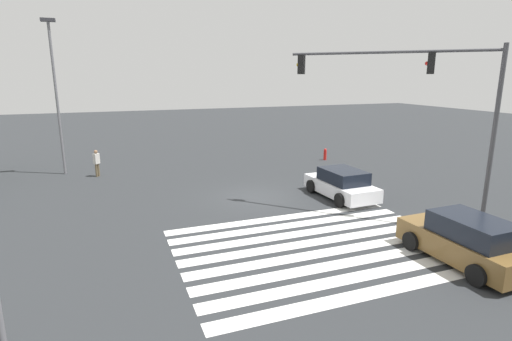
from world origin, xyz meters
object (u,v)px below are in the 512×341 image
object	(u,v)px
pedestrian	(97,162)
street_light_pole_a	(55,86)
traffic_signal_mast	(429,96)
car_0	(341,184)
car_1	(465,241)
fire_hydrant	(325,154)

from	to	relation	value
pedestrian	street_light_pole_a	world-z (taller)	street_light_pole_a
traffic_signal_mast	car_0	distance (m)	6.23
car_1	fire_hydrant	world-z (taller)	car_1
car_0	car_1	bearing A→B (deg)	176.42
traffic_signal_mast	car_1	distance (m)	6.17
pedestrian	street_light_pole_a	size ratio (longest dim) A/B	0.18
car_0	car_1	size ratio (longest dim) A/B	0.99
fire_hydrant	car_1	bearing A→B (deg)	-104.45
car_1	street_light_pole_a	bearing A→B (deg)	35.25
car_1	pedestrian	bearing A→B (deg)	33.25
pedestrian	street_light_pole_a	xyz separation A→B (m)	(-1.97, 1.46, 4.61)
pedestrian	street_light_pole_a	bearing A→B (deg)	-171.80
car_0	fire_hydrant	xyz separation A→B (m)	(4.05, 8.56, -0.29)
car_0	street_light_pole_a	bearing A→B (deg)	50.00
pedestrian	car_1	bearing A→B (deg)	-10.79
car_1	fire_hydrant	size ratio (longest dim) A/B	5.13
traffic_signal_mast	car_1	bearing A→B (deg)	113.29
car_0	pedestrian	world-z (taller)	pedestrian
traffic_signal_mast	car_0	xyz separation A→B (m)	(-1.37, 3.95, -4.62)
traffic_signal_mast	street_light_pole_a	bearing A→B (deg)	1.07
car_0	pedestrian	distance (m)	14.97
car_0	pedestrian	size ratio (longest dim) A/B	2.61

